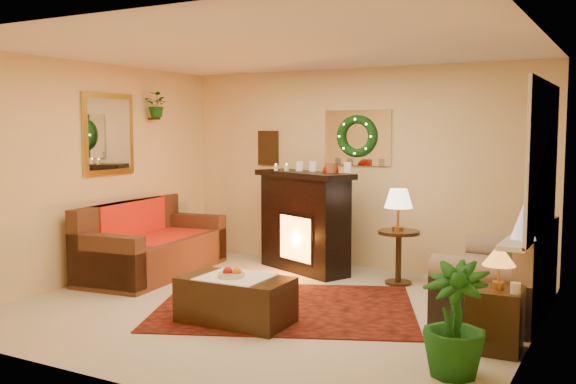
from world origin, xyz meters
The scene contains 31 objects.
floor centered at (0.00, 0.00, 0.00)m, with size 5.00×5.00×0.00m, color beige.
ceiling centered at (0.00, 0.00, 2.60)m, with size 5.00×5.00×0.00m, color white.
wall_back centered at (0.00, 2.25, 1.30)m, with size 5.00×5.00×0.00m, color #EFD88C.
wall_front centered at (0.00, -2.25, 1.30)m, with size 5.00×5.00×0.00m, color #EFD88C.
wall_left centered at (-2.50, 0.00, 1.30)m, with size 4.50×4.50×0.00m, color #EFD88C.
wall_right centered at (2.50, 0.00, 1.30)m, with size 4.50×4.50×0.00m, color #EFD88C.
area_rug centered at (0.14, 0.03, 0.01)m, with size 2.57×1.93×0.01m, color #591112.
sofa centered at (-2.04, 0.59, 0.43)m, with size 0.93×2.10×0.90m, color brown.
red_throw centered at (-2.10, 0.71, 0.46)m, with size 0.83×1.35×0.02m, color red.
fireplace centered at (-0.48, 1.65, 0.55)m, with size 1.32×0.42×1.21m, color #342315.
poinsettia centered at (-0.11, 1.66, 1.30)m, with size 0.20×0.20×0.20m, color #AC1100.
mantel_candle_a centered at (-0.90, 1.66, 1.26)m, with size 0.06×0.06×0.18m, color white.
mantel_candle_b centered at (-0.75, 1.67, 1.26)m, with size 0.06×0.06×0.19m, color white.
mantel_mirror centered at (0.00, 2.23, 1.70)m, with size 0.92×0.02×0.72m, color white.
wreath centered at (0.00, 2.19, 1.72)m, with size 0.55×0.55×0.11m, color #194719.
wall_art centered at (-1.35, 2.23, 1.55)m, with size 0.32×0.03×0.48m, color #381E11.
gold_mirror centered at (-2.48, 0.30, 1.75)m, with size 0.03×0.84×1.00m, color gold.
hanging_plant centered at (-2.34, 1.05, 1.97)m, with size 0.33×0.28×0.36m, color #194719.
loveseat centered at (2.06, 0.88, 0.42)m, with size 0.90×1.56×0.90m, color gray.
window_frame centered at (2.48, 0.55, 1.55)m, with size 0.03×1.86×1.36m, color white.
window_glass centered at (2.47, 0.55, 1.55)m, with size 0.02×1.70×1.22m, color black.
window_sill centered at (2.38, 0.55, 0.87)m, with size 0.22×1.86×0.04m, color white.
mini_tree centered at (2.41, 0.07, 1.04)m, with size 0.21×0.21×0.31m, color silver.
sill_plant centered at (2.38, 1.28, 1.08)m, with size 0.28×0.22×0.51m, color #2F6228.
side_table_round centered at (0.81, 1.56, 0.33)m, with size 0.49×0.49×0.63m, color #3E1E11.
lamp_cream centered at (0.80, 1.55, 0.88)m, with size 0.33×0.33×0.51m, color #FFE7C2.
end_table_square centered at (2.26, -0.25, 0.27)m, with size 0.42×0.42×0.52m, color black.
lamp_tiffany centered at (2.28, -0.25, 0.74)m, with size 0.27×0.27×0.39m, color orange.
coffee_table centered at (-0.01, -0.64, 0.21)m, with size 1.03×0.57×0.43m, color #471B13.
fruit_bowl centered at (-0.04, -0.68, 0.45)m, with size 0.25×0.25×0.06m, color beige.
floor_palm centered at (2.11, -0.96, 0.45)m, with size 1.42×1.42×2.53m, color #0E3E11.
Camera 1 is at (3.24, -5.54, 1.80)m, focal length 40.00 mm.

